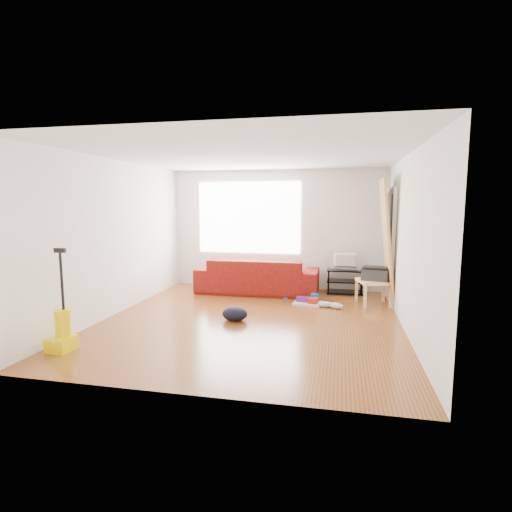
% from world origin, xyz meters
% --- Properties ---
extents(room, '(4.51, 5.01, 2.51)m').
position_xyz_m(room, '(0.07, 0.15, 1.25)').
color(room, brown).
rests_on(room, ground).
extents(sofa, '(2.43, 0.95, 0.71)m').
position_xyz_m(sofa, '(-0.29, 1.95, 0.00)').
color(sofa, '#5D0308').
rests_on(sofa, ground).
extents(tv_stand, '(0.71, 0.41, 0.49)m').
position_xyz_m(tv_stand, '(1.44, 2.22, 0.25)').
color(tv_stand, black).
rests_on(tv_stand, ground).
extents(tv, '(0.63, 0.08, 0.36)m').
position_xyz_m(tv, '(1.44, 2.22, 0.67)').
color(tv, black).
rests_on(tv, tv_stand).
extents(side_table, '(0.68, 0.68, 0.46)m').
position_xyz_m(side_table, '(1.95, 1.38, 0.38)').
color(side_table, '#E4BB8C').
rests_on(side_table, ground).
extents(printer, '(0.51, 0.43, 0.24)m').
position_xyz_m(printer, '(1.95, 1.38, 0.57)').
color(printer, '#27272D').
rests_on(printer, side_table).
extents(bucket, '(0.38, 0.38, 0.30)m').
position_xyz_m(bucket, '(0.34, 1.63, 0.00)').
color(bucket, blue).
rests_on(bucket, ground).
extents(toilet_paper, '(0.11, 0.11, 0.10)m').
position_xyz_m(toilet_paper, '(0.30, 1.63, 0.20)').
color(toilet_paper, white).
rests_on(toilet_paper, bucket).
extents(cleaning_tray, '(0.54, 0.45, 0.17)m').
position_xyz_m(cleaning_tray, '(0.80, 1.20, 0.05)').
color(cleaning_tray, silver).
rests_on(cleaning_tray, ground).
extents(backpack, '(0.39, 0.32, 0.22)m').
position_xyz_m(backpack, '(-0.24, -0.07, 0.00)').
color(backpack, black).
rests_on(backpack, ground).
extents(sneakers, '(0.47, 0.24, 0.11)m').
position_xyz_m(sneakers, '(1.19, 1.00, 0.05)').
color(sneakers, '#BAB8C5').
rests_on(sneakers, ground).
extents(vacuum, '(0.27, 0.31, 1.26)m').
position_xyz_m(vacuum, '(-2.00, -1.71, 0.23)').
color(vacuum, '#ECCC00').
rests_on(vacuum, ground).
extents(door_panel, '(0.28, 0.89, 2.23)m').
position_xyz_m(door_panel, '(2.13, 1.51, 0.00)').
color(door_panel, '#AE764C').
rests_on(door_panel, ground).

